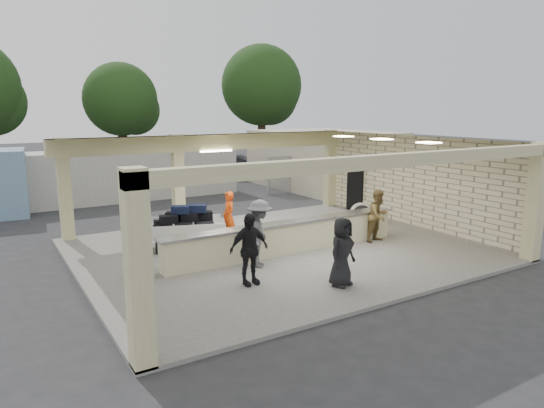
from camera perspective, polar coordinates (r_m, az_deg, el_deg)
ground at (r=15.52m, az=0.73°, el=-5.62°), size 120.00×120.00×0.00m
pavilion at (r=15.85m, az=0.12°, el=-0.24°), size 12.01×10.00×3.55m
baggage_counter at (r=14.96m, az=1.76°, el=-3.93°), size 8.20×0.58×0.98m
luggage_cart at (r=15.73m, az=-10.11°, el=-2.44°), size 2.67×2.12×1.36m
drum_fan at (r=18.56m, az=10.43°, el=-1.17°), size 0.84×0.63×0.90m
baggage_handler at (r=16.22m, az=-5.11°, el=-1.48°), size 0.39×0.64×1.69m
passenger_a at (r=16.51m, az=12.40°, el=-1.36°), size 0.91×0.52×1.75m
passenger_b at (r=12.19m, az=-2.72°, el=-5.32°), size 1.10×0.43×1.84m
passenger_c at (r=13.54m, az=-1.45°, el=-3.50°), size 1.10×1.24×1.91m
passenger_d at (r=12.24m, az=8.22°, el=-5.59°), size 0.92×0.58×1.75m
car_white_a at (r=31.69m, az=1.99°, el=4.26°), size 5.06×2.87×1.38m
car_white_b at (r=32.81m, az=2.47°, el=4.54°), size 4.55×1.79×1.43m
car_dark at (r=31.79m, az=-3.84°, el=4.39°), size 4.51×4.12×1.51m
container_white at (r=25.32m, az=-17.06°, el=3.32°), size 11.53×2.45×2.49m
fence at (r=28.91m, az=9.74°, el=4.17°), size 12.06×0.06×2.03m
tree_mid at (r=40.07m, az=-17.00°, el=11.35°), size 6.00×5.60×8.00m
tree_right at (r=43.84m, az=-0.98°, el=13.40°), size 7.20×7.00×10.00m
adjacent_building at (r=28.67m, az=6.19°, el=5.31°), size 6.00×8.00×3.20m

